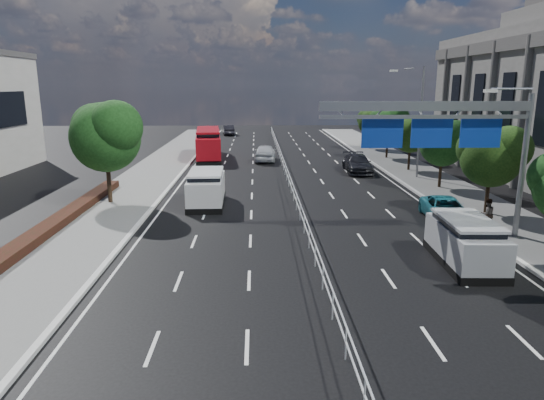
{
  "coord_description": "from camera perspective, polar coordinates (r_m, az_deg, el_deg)",
  "views": [
    {
      "loc": [
        -2.49,
        -13.03,
        7.6
      ],
      "look_at": [
        -1.76,
        8.7,
        2.4
      ],
      "focal_mm": 32.0,
      "sensor_mm": 36.0,
      "label": 1
    }
  ],
  "objects": [
    {
      "name": "white_minivan",
      "position": [
        31.44,
        -7.73,
        1.38
      ],
      "size": [
        2.34,
        5.18,
        2.23
      ],
      "rotation": [
        0.0,
        0.0,
        0.02
      ],
      "color": "black",
      "rests_on": "ground"
    },
    {
      "name": "near_car_dark",
      "position": [
        76.01,
        -5.16,
        8.21
      ],
      "size": [
        2.16,
        4.68,
        1.49
      ],
      "primitive_type": "imported",
      "rotation": [
        0.0,
        0.0,
        3.28
      ],
      "color": "black",
      "rests_on": "ground"
    },
    {
      "name": "red_bus",
      "position": [
        51.69,
        -7.51,
        6.66
      ],
      "size": [
        3.4,
        10.44,
        3.06
      ],
      "rotation": [
        0.0,
        0.0,
        0.09
      ],
      "color": "black",
      "rests_on": "ground"
    },
    {
      "name": "overhead_gantry",
      "position": [
        24.93,
        20.03,
        8.06
      ],
      "size": [
        10.24,
        0.38,
        7.45
      ],
      "color": "gray",
      "rests_on": "ground"
    },
    {
      "name": "far_tree_h",
      "position": [
        59.27,
        11.64,
        9.13
      ],
      "size": [
        3.41,
        3.18,
        4.91
      ],
      "color": "black",
      "rests_on": "ground"
    },
    {
      "name": "far_tree_f",
      "position": [
        44.86,
        16.08,
        7.67
      ],
      "size": [
        3.52,
        3.28,
        5.02
      ],
      "color": "black",
      "rests_on": "ground"
    },
    {
      "name": "far_tree_g",
      "position": [
        52.0,
        13.58,
        8.83
      ],
      "size": [
        3.96,
        3.69,
        5.45
      ],
      "color": "black",
      "rests_on": "ground"
    },
    {
      "name": "pedestrian_b",
      "position": [
        27.77,
        23.97,
        -1.53
      ],
      "size": [
        0.85,
        0.68,
        1.68
      ],
      "primitive_type": "imported",
      "rotation": [
        0.0,
        0.0,
        3.2
      ],
      "color": "gray",
      "rests_on": "sidewalk_far"
    },
    {
      "name": "ground",
      "position": [
        15.28,
        8.05,
        -16.51
      ],
      "size": [
        160.0,
        160.0,
        0.0
      ],
      "primitive_type": "plane",
      "color": "black",
      "rests_on": "ground"
    },
    {
      "name": "streetlight_far",
      "position": [
        41.2,
        16.71,
        9.56
      ],
      "size": [
        2.78,
        2.4,
        9.0
      ],
      "color": "gray",
      "rests_on": "ground"
    },
    {
      "name": "silver_minivan",
      "position": [
        22.51,
        21.8,
        -4.59
      ],
      "size": [
        2.28,
        4.98,
        2.04
      ],
      "rotation": [
        0.0,
        0.0,
        -0.04
      ],
      "color": "black",
      "rests_on": "ground"
    },
    {
      "name": "parked_car_dark",
      "position": [
        43.64,
        10.03,
        4.25
      ],
      "size": [
        2.34,
        5.43,
        1.56
      ],
      "primitive_type": "imported",
      "rotation": [
        0.0,
        0.0,
        -0.03
      ],
      "color": "black",
      "rests_on": "ground"
    },
    {
      "name": "near_car_silver",
      "position": [
        49.34,
        -0.81,
        5.59
      ],
      "size": [
        2.33,
        5.14,
        1.71
      ],
      "primitive_type": "imported",
      "rotation": [
        0.0,
        0.0,
        3.08
      ],
      "color": "silver",
      "rests_on": "ground"
    },
    {
      "name": "median_fence",
      "position": [
        36.31,
        2.06,
        2.2
      ],
      "size": [
        0.05,
        85.0,
        1.02
      ],
      "color": "silver",
      "rests_on": "ground"
    },
    {
      "name": "far_tree_e",
      "position": [
        37.82,
        19.53,
        6.54
      ],
      "size": [
        3.63,
        3.38,
        5.13
      ],
      "color": "black",
      "rests_on": "ground"
    },
    {
      "name": "parked_car_teal",
      "position": [
        29.36,
        19.71,
        -1.04
      ],
      "size": [
        2.73,
        4.95,
        1.31
      ],
      "primitive_type": "imported",
      "rotation": [
        0.0,
        0.0,
        -0.12
      ],
      "color": "#196272",
      "rests_on": "ground"
    },
    {
      "name": "far_tree_d",
      "position": [
        30.99,
        24.52,
        4.99
      ],
      "size": [
        3.85,
        3.59,
        5.34
      ],
      "color": "black",
      "rests_on": "ground"
    },
    {
      "name": "near_tree_back",
      "position": [
        32.54,
        -18.95,
        7.46
      ],
      "size": [
        4.84,
        4.51,
        6.69
      ],
      "color": "black",
      "rests_on": "ground"
    },
    {
      "name": "kerb_near",
      "position": [
        16.39,
        -26.05,
        -15.37
      ],
      "size": [
        0.25,
        140.0,
        0.15
      ],
      "primitive_type": "cube",
      "color": "silver",
      "rests_on": "ground"
    }
  ]
}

